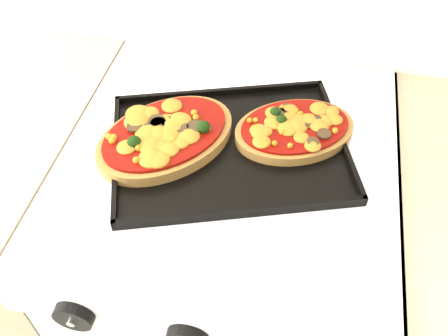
% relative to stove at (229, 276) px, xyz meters
% --- Properties ---
extents(stove, '(0.60, 0.60, 0.91)m').
position_rel_stove_xyz_m(stove, '(0.00, 0.00, 0.00)').
color(stove, white).
rests_on(stove, floor).
extents(control_panel, '(0.60, 0.02, 0.09)m').
position_rel_stove_xyz_m(control_panel, '(0.00, -0.31, 0.40)').
color(control_panel, white).
rests_on(control_panel, stove).
extents(knob_left, '(0.06, 0.02, 0.06)m').
position_rel_stove_xyz_m(knob_left, '(-0.17, -0.33, 0.40)').
color(knob_left, black).
rests_on(knob_left, control_panel).
extents(baking_tray, '(0.48, 0.41, 0.02)m').
position_rel_stove_xyz_m(baking_tray, '(-0.00, -0.01, 0.47)').
color(baking_tray, black).
rests_on(baking_tray, stove).
extents(pizza_left, '(0.30, 0.31, 0.04)m').
position_rel_stove_xyz_m(pizza_left, '(-0.11, -0.02, 0.48)').
color(pizza_left, olive).
rests_on(pizza_left, baking_tray).
extents(pizza_right, '(0.26, 0.23, 0.03)m').
position_rel_stove_xyz_m(pizza_right, '(0.11, 0.05, 0.48)').
color(pizza_right, olive).
rests_on(pizza_right, baking_tray).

